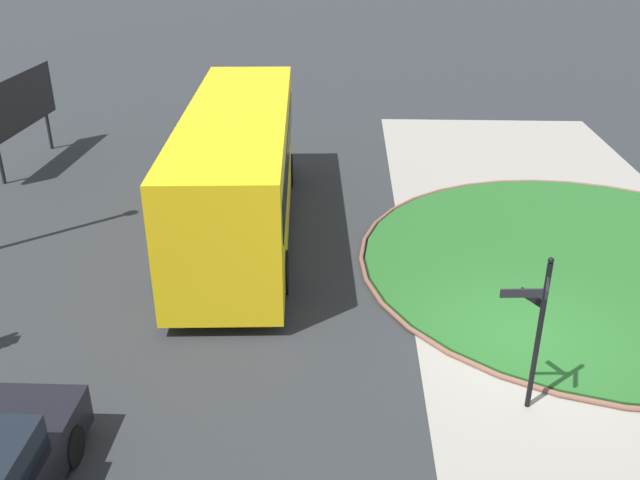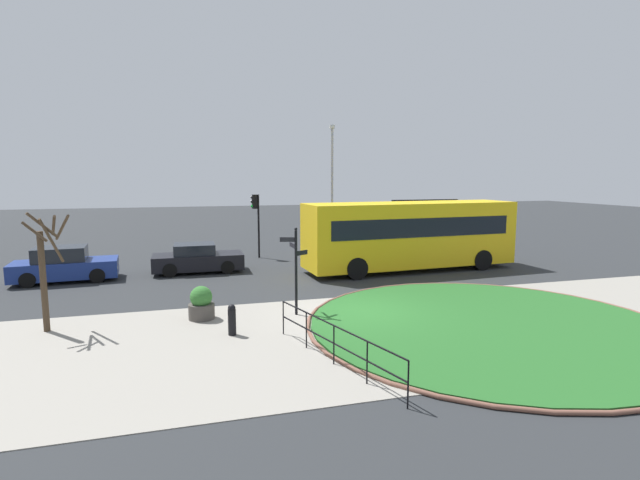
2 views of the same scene
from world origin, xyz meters
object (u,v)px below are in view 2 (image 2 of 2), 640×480
object	(u,v)px
traffic_light_near	(256,212)
lamppost_tall	(332,184)
bus_yellow	(410,234)
car_far_lane	(198,259)
bollard_foreground	(232,320)
signpost_directional	(295,265)
street_tree_bare	(45,268)
planter_near_signpost	(201,304)
billboard_left	(424,213)
car_near_lane	(64,265)

from	to	relation	value
traffic_light_near	lamppost_tall	xyz separation A→B (m)	(4.80, 1.23, 1.47)
bus_yellow	traffic_light_near	distance (m)	8.75
car_far_lane	lamppost_tall	xyz separation A→B (m)	(8.11, 4.51, 3.44)
bollard_foreground	lamppost_tall	xyz separation A→B (m)	(7.41, 14.24, 3.61)
signpost_directional	street_tree_bare	world-z (taller)	street_tree_bare
car_far_lane	planter_near_signpost	xyz separation A→B (m)	(-0.09, -7.86, -0.15)
signpost_directional	planter_near_signpost	size ratio (longest dim) A/B	2.69
street_tree_bare	billboard_left	bearing A→B (deg)	34.96
lamppost_tall	billboard_left	xyz separation A→B (m)	(6.89, 1.19, -1.99)
car_near_lane	car_far_lane	distance (m)	5.67
car_far_lane	billboard_left	world-z (taller)	billboard_left
bus_yellow	street_tree_bare	distance (m)	15.55
car_far_lane	lamppost_tall	world-z (taller)	lamppost_tall
car_far_lane	street_tree_bare	bearing A→B (deg)	-119.67
signpost_directional	planter_near_signpost	xyz separation A→B (m)	(-3.03, 0.31, -1.20)
bus_yellow	lamppost_tall	xyz separation A→B (m)	(-1.92, 6.76, 2.31)
signpost_directional	bollard_foreground	bearing A→B (deg)	-145.17
car_near_lane	planter_near_signpost	world-z (taller)	car_near_lane
planter_near_signpost	car_far_lane	bearing A→B (deg)	89.34
lamppost_tall	street_tree_bare	size ratio (longest dim) A/B	2.11
car_far_lane	lamppost_tall	bearing A→B (deg)	28.88
bollard_foreground	bus_yellow	world-z (taller)	bus_yellow
car_near_lane	traffic_light_near	world-z (taller)	traffic_light_near
signpost_directional	planter_near_signpost	distance (m)	3.27
car_far_lane	planter_near_signpost	world-z (taller)	car_far_lane
bollard_foreground	car_far_lane	bearing A→B (deg)	94.13
bollard_foreground	car_near_lane	xyz separation A→B (m)	(-6.35, 9.26, 0.23)
car_near_lane	lamppost_tall	xyz separation A→B (m)	(13.76, 4.98, 3.38)
car_near_lane	lamppost_tall	world-z (taller)	lamppost_tall
lamppost_tall	car_near_lane	bearing A→B (deg)	-160.11
car_far_lane	traffic_light_near	bearing A→B (deg)	44.61
planter_near_signpost	street_tree_bare	distance (m)	4.60
bus_yellow	lamppost_tall	world-z (taller)	lamppost_tall
signpost_directional	traffic_light_near	world-z (taller)	traffic_light_near
lamppost_tall	traffic_light_near	bearing A→B (deg)	-165.65
signpost_directional	car_near_lane	distance (m)	11.58
signpost_directional	bus_yellow	size ratio (longest dim) A/B	0.28
planter_near_signpost	bus_yellow	bearing A→B (deg)	29.00
car_near_lane	car_far_lane	world-z (taller)	car_near_lane
car_near_lane	planter_near_signpost	distance (m)	9.25
traffic_light_near	planter_near_signpost	bearing A→B (deg)	64.43
bollard_foreground	lamppost_tall	world-z (taller)	lamppost_tall
car_near_lane	traffic_light_near	xyz separation A→B (m)	(8.95, 3.75, 1.91)
bus_yellow	traffic_light_near	bearing A→B (deg)	137.20
planter_near_signpost	street_tree_bare	xyz separation A→B (m)	(-4.37, -0.04, 1.42)
traffic_light_near	lamppost_tall	world-z (taller)	lamppost_tall
bollard_foreground	car_far_lane	xyz separation A→B (m)	(-0.70, 9.72, 0.17)
signpost_directional	bollard_foreground	world-z (taller)	signpost_directional
planter_near_signpost	street_tree_bare	world-z (taller)	street_tree_bare
traffic_light_near	car_far_lane	bearing A→B (deg)	36.21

